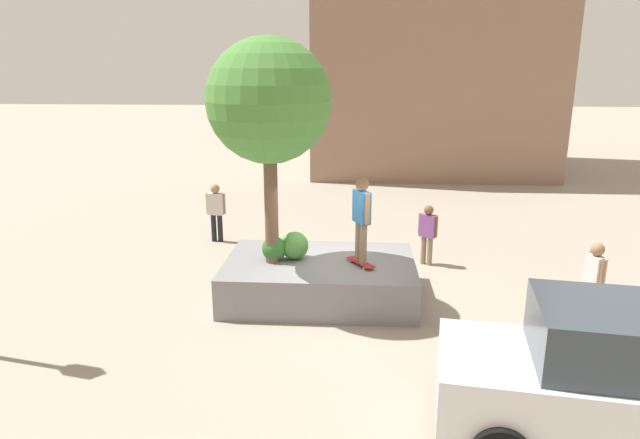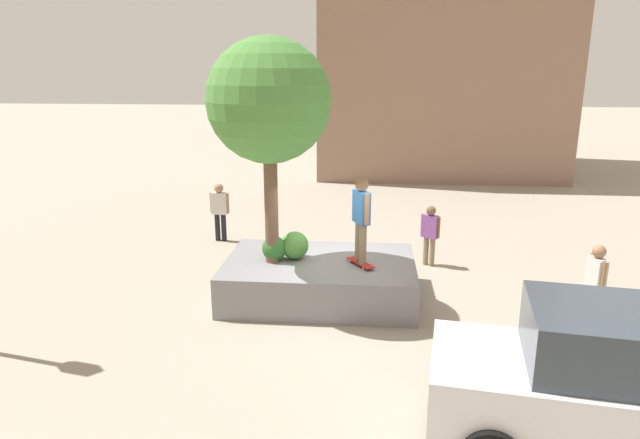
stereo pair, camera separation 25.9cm
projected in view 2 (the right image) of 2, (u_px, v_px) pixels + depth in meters
The scene contains 12 objects.
ground_plane at pixel (341, 301), 11.93m from camera, with size 120.00×120.00×0.00m, color #9E9384.
planter_ledge at pixel (320, 279), 12.05m from camera, with size 4.01×2.68×0.84m, color gray.
plaza_tree at pixel (269, 102), 10.99m from camera, with size 2.47×2.47×4.57m.
boxwood_shrub at pixel (295, 245), 11.96m from camera, with size 0.60×0.60×0.60m, color #4C8C3D.
hedge_clump at pixel (274, 248), 11.88m from camera, with size 0.52×0.52×0.52m, color #2D6628.
skateboard at pixel (360, 263), 11.61m from camera, with size 0.62×0.78×0.07m.
skateboarder at pixel (361, 214), 11.34m from camera, with size 0.39×0.56×1.78m.
police_car at pixel (611, 383), 7.01m from camera, with size 4.50×2.49×1.99m.
pedestrian_crossing at pixel (220, 208), 15.83m from camera, with size 0.56×0.26×1.66m.
bystander_watching at pixel (595, 280), 10.59m from camera, with size 0.26×0.54×1.63m.
passerby_with_bag at pixel (430, 231), 13.87m from camera, with size 0.45×0.37×1.53m.
plaza_lowrise_south at pixel (439, 33), 25.91m from camera, with size 10.59×8.31×12.53m, color #8C6B56.
Camera 2 is at (-0.56, 11.03, 4.85)m, focal length 31.54 mm.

